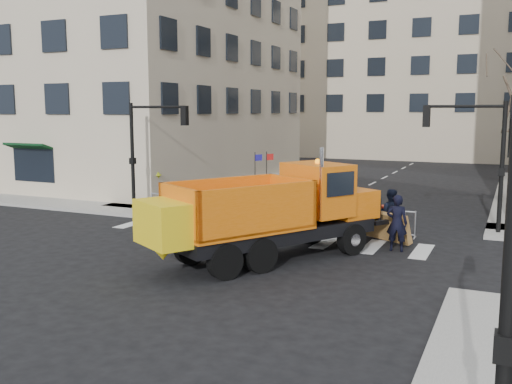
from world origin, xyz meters
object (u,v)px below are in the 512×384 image
at_px(newspaper_box, 380,219).
at_px(plow_truck, 269,211).
at_px(cop_b, 390,214).
at_px(cop_c, 355,221).
at_px(cop_a, 397,223).
at_px(worker, 156,187).

bearing_deg(newspaper_box, plow_truck, -131.02).
height_order(cop_b, newspaper_box, cop_b).
bearing_deg(cop_c, newspaper_box, -157.84).
bearing_deg(cop_a, plow_truck, 36.75).
relative_size(plow_truck, cop_b, 4.91).
distance_m(cop_b, newspaper_box, 0.72).
bearing_deg(cop_a, cop_c, -9.51).
relative_size(plow_truck, cop_a, 4.78).
height_order(plow_truck, cop_a, plow_truck).
bearing_deg(cop_c, worker, -74.38).
bearing_deg(cop_b, worker, -17.67).
xyz_separation_m(cop_b, cop_c, (-0.96, -1.62, -0.07)).
distance_m(plow_truck, cop_c, 3.98).
height_order(plow_truck, worker, plow_truck).
bearing_deg(cop_a, newspaper_box, -67.88).
bearing_deg(cop_b, cop_c, 53.56).
distance_m(cop_a, worker, 14.13).
relative_size(plow_truck, cop_c, 5.28).
bearing_deg(worker, newspaper_box, -42.92).
bearing_deg(newspaper_box, cop_a, -79.54).
xyz_separation_m(cop_b, newspaper_box, (-0.46, 0.46, -0.30)).
height_order(cop_a, newspaper_box, cop_a).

